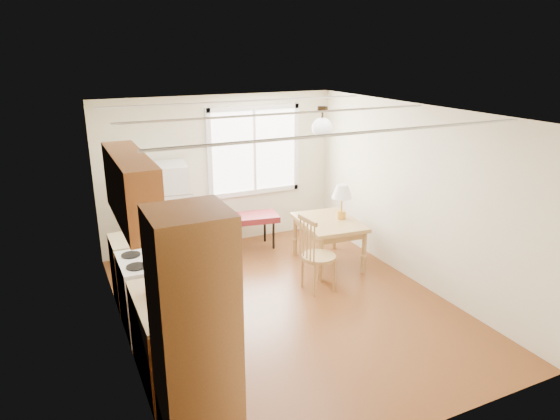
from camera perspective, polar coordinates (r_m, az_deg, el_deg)
room_shell at (r=6.12m, az=0.76°, el=-0.58°), size 4.60×5.60×2.62m
kitchen_run at (r=5.22m, az=-13.47°, el=-9.46°), size 0.65×3.40×2.20m
window_unit at (r=8.46m, az=-2.95°, el=6.77°), size 1.64×0.05×1.51m
pendant_light at (r=6.55m, az=4.83°, el=9.49°), size 0.26×0.26×0.40m
refrigerator at (r=7.87m, az=-12.68°, el=-0.37°), size 0.72×0.72×1.55m
bench at (r=8.16m, az=-4.74°, el=-1.13°), size 1.35×0.68×0.59m
dining_table at (r=7.65m, az=5.58°, el=-1.92°), size 0.94×1.20×0.70m
chair at (r=6.76m, az=3.75°, el=-4.50°), size 0.47×0.47×1.07m
table_lamp at (r=7.61m, az=7.10°, el=1.82°), size 0.31×0.31×0.54m
coffee_maker at (r=4.53m, az=-11.82°, el=-10.97°), size 0.25×0.29×0.38m
kettle at (r=5.10m, az=-14.48°, el=-8.26°), size 0.12×0.12×0.23m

